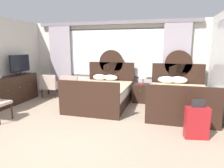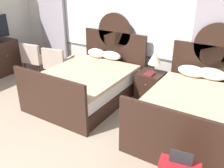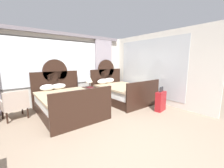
# 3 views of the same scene
# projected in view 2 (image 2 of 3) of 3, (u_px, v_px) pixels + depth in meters

# --- Properties ---
(wall_back_window) EXTENTS (6.28, 0.22, 2.70)m
(wall_back_window) POSITION_uv_depth(u_px,v_px,m) (121.00, 24.00, 5.78)
(wall_back_window) COLOR beige
(wall_back_window) RESTS_ON ground_plane
(bed_near_window) EXTENTS (1.65, 2.27, 1.69)m
(bed_near_window) POSITION_uv_depth(u_px,v_px,m) (89.00, 83.00, 5.29)
(bed_near_window) COLOR black
(bed_near_window) RESTS_ON ground_plane
(bed_near_mirror) EXTENTS (1.65, 2.27, 1.69)m
(bed_near_mirror) POSITION_uv_depth(u_px,v_px,m) (195.00, 111.00, 4.21)
(bed_near_mirror) COLOR black
(bed_near_mirror) RESTS_ON ground_plane
(nightstand_between_beds) EXTENTS (0.52, 0.54, 0.59)m
(nightstand_between_beds) POSITION_uv_depth(u_px,v_px,m) (150.00, 86.00, 5.30)
(nightstand_between_beds) COLOR black
(nightstand_between_beds) RESTS_ON ground_plane
(table_lamp_on_nightstand) EXTENTS (0.27, 0.27, 0.48)m
(table_lamp_on_nightstand) POSITION_uv_depth(u_px,v_px,m) (155.00, 58.00, 5.03)
(table_lamp_on_nightstand) COLOR brown
(table_lamp_on_nightstand) RESTS_ON nightstand_between_beds
(book_on_nightstand) EXTENTS (0.18, 0.26, 0.03)m
(book_on_nightstand) POSITION_uv_depth(u_px,v_px,m) (149.00, 74.00, 5.09)
(book_on_nightstand) COLOR maroon
(book_on_nightstand) RESTS_ON nightstand_between_beds
(armchair_by_window_left) EXTENTS (0.69, 0.69, 0.83)m
(armchair_by_window_left) POSITION_uv_depth(u_px,v_px,m) (58.00, 62.00, 6.23)
(armchair_by_window_left) COLOR #B29E8E
(armchair_by_window_left) RESTS_ON ground_plane
(armchair_by_window_centre) EXTENTS (0.65, 0.65, 0.83)m
(armchair_by_window_centre) POSITION_uv_depth(u_px,v_px,m) (35.00, 57.00, 6.62)
(armchair_by_window_centre) COLOR #B29E8E
(armchair_by_window_centre) RESTS_ON ground_plane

